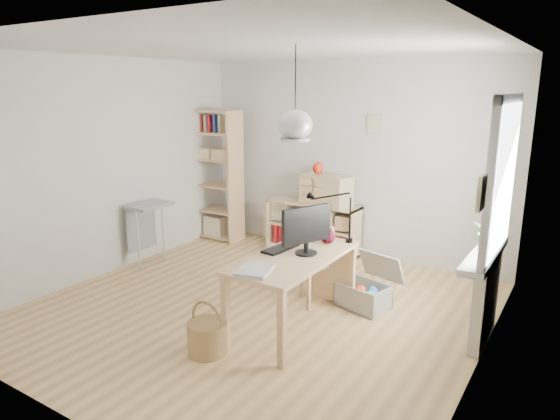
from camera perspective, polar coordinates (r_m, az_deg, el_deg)
The scene contains 20 objects.
ground at distance 5.52m, azimuth -2.60°, elevation -11.15°, with size 4.50×4.50×0.00m, color tan.
room_shell at distance 4.58m, azimuth 1.74°, elevation 9.72°, with size 4.50×4.50×4.50m.
window_unit at distance 4.79m, azimuth 24.12°, elevation 3.24°, with size 0.07×1.16×1.46m.
radiator at distance 5.11m, azimuth 22.44°, elevation -9.47°, with size 0.10×0.80×0.80m, color silver.
windowsill at distance 4.97m, azimuth 22.33°, elevation -4.81°, with size 0.22×1.20×0.06m, color silver.
desk at distance 4.87m, azimuth 1.62°, elevation -6.27°, with size 0.70×1.50×0.75m.
cube_shelf at distance 7.30m, azimuth 3.74°, elevation -2.30°, with size 1.40×0.38×0.72m.
tall_bookshelf at distance 7.77m, azimuth -7.37°, elevation 4.56°, with size 0.80×0.38×2.00m.
side_table at distance 6.83m, azimuth -15.06°, elevation -0.70°, with size 0.40×0.55×0.85m.
chair at distance 5.56m, azimuth 3.52°, elevation -5.54°, with size 0.49×0.49×0.85m.
wicker_basket at distance 4.66m, azimuth -8.30°, elevation -14.08°, with size 0.37×0.36×0.50m.
storage_chest at distance 5.57m, azimuth 9.85°, elevation -9.06°, with size 0.65×0.70×0.56m.
monitor at distance 4.81m, azimuth 3.04°, elevation -2.03°, with size 0.27×0.52×0.47m.
keyboard at distance 5.01m, azimuth 0.08°, elevation -4.39°, with size 0.16×0.44×0.02m, color black.
task_lamp at distance 5.23m, azimuth 5.41°, elevation 0.18°, with size 0.48×0.18×0.51m.
yarn_ball at distance 5.20m, azimuth 5.48°, elevation -3.03°, with size 0.15×0.15×0.15m, color #4B0A1A.
paper_tray at distance 4.42m, azimuth -2.89°, elevation -6.90°, with size 0.27×0.34×0.03m, color silver.
drawer_chest at distance 7.01m, azimuth 5.27°, elevation 2.30°, with size 0.73×0.34×0.42m, color beige.
red_vase at distance 7.02m, azimuth 4.38°, elevation 4.80°, with size 0.15×0.15×0.18m, color #AC200E.
potted_plant at distance 5.10m, azimuth 22.68°, elevation -2.35°, with size 0.25×0.22×0.28m, color #266727.
Camera 1 is at (2.89, -4.07, 2.34)m, focal length 32.00 mm.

